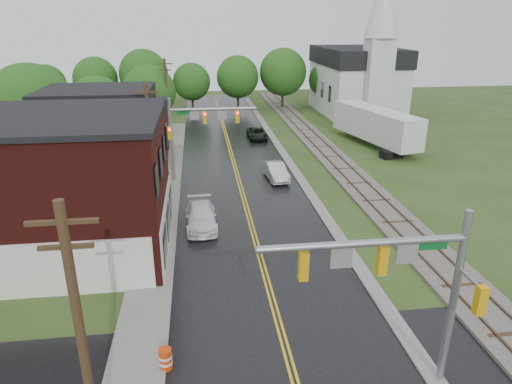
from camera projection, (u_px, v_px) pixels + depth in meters
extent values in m
cube|color=black|center=(235.00, 168.00, 43.08)|extent=(10.00, 90.00, 0.02)
cube|color=gray|center=(282.00, 152.00, 48.36)|extent=(0.80, 70.00, 0.12)
cube|color=gray|center=(166.00, 189.00, 37.71)|extent=(2.40, 50.00, 0.12)
cube|color=#47120F|center=(40.00, 189.00, 26.27)|extent=(14.00, 10.00, 8.00)
cube|color=silver|center=(167.00, 222.00, 27.99)|extent=(0.10, 9.50, 3.00)
cube|color=black|center=(27.00, 118.00, 24.80)|extent=(14.30, 10.30, 0.30)
cube|color=tan|center=(104.00, 151.00, 36.93)|extent=(8.00, 7.00, 6.40)
cube|color=#3F0F0C|center=(131.00, 136.00, 45.75)|extent=(7.00, 6.00, 4.40)
cube|color=silver|center=(355.00, 89.00, 67.40)|extent=(10.00, 16.00, 7.00)
cube|color=black|center=(358.00, 56.00, 65.73)|extent=(10.40, 16.40, 2.40)
cube|color=silver|center=(377.00, 82.00, 59.27)|extent=(3.20, 3.20, 11.00)
cube|color=#59544C|center=(324.00, 150.00, 48.87)|extent=(3.20, 80.00, 0.20)
cube|color=#4C3828|center=(318.00, 148.00, 48.74)|extent=(0.10, 80.00, 0.12)
cube|color=#4C3828|center=(331.00, 148.00, 48.91)|extent=(0.10, 80.00, 0.12)
cylinder|color=gray|center=(453.00, 302.00, 16.51)|extent=(0.28, 0.28, 7.20)
cylinder|color=gray|center=(363.00, 243.00, 15.16)|extent=(7.20, 0.26, 0.26)
cube|color=orange|center=(382.00, 261.00, 15.49)|extent=(0.32, 0.30, 1.05)
cube|color=orange|center=(303.00, 266.00, 15.17)|extent=(0.32, 0.30, 1.05)
cube|color=gray|center=(407.00, 254.00, 15.52)|extent=(0.75, 0.06, 0.75)
cube|color=gray|center=(342.00, 258.00, 15.25)|extent=(0.75, 0.06, 0.75)
cube|color=#0C5926|center=(428.00, 246.00, 15.52)|extent=(1.40, 0.04, 0.30)
cylinder|color=gray|center=(171.00, 141.00, 38.36)|extent=(0.28, 0.28, 7.20)
cylinder|color=gray|center=(213.00, 109.00, 37.86)|extent=(7.20, 0.26, 0.26)
cube|color=orange|center=(205.00, 118.00, 38.03)|extent=(0.32, 0.30, 1.05)
cube|color=orange|center=(237.00, 117.00, 38.35)|extent=(0.32, 0.30, 1.05)
cube|color=gray|center=(194.00, 115.00, 37.85)|extent=(0.75, 0.06, 0.75)
cube|color=gray|center=(222.00, 115.00, 38.13)|extent=(0.75, 0.06, 0.75)
cube|color=#0C5926|center=(185.00, 113.00, 37.68)|extent=(1.40, 0.04, 0.30)
sphere|color=#FF0C0C|center=(205.00, 114.00, 37.74)|extent=(0.20, 0.20, 0.20)
cylinder|color=#382616|center=(83.00, 348.00, 12.86)|extent=(0.28, 0.28, 9.00)
cube|color=#382616|center=(62.00, 222.00, 11.48)|extent=(1.80, 0.12, 0.12)
cube|color=#382616|center=(66.00, 247.00, 11.72)|extent=(1.40, 0.12, 0.12)
cylinder|color=#382616|center=(151.00, 146.00, 33.26)|extent=(0.28, 0.28, 9.00)
cube|color=#382616|center=(146.00, 92.00, 31.88)|extent=(1.80, 0.12, 0.12)
cube|color=#382616|center=(147.00, 102.00, 32.13)|extent=(1.40, 0.12, 0.12)
cylinder|color=#382616|center=(167.00, 98.00, 53.66)|extent=(0.28, 0.28, 9.00)
cube|color=#382616|center=(165.00, 64.00, 52.28)|extent=(1.80, 0.12, 0.12)
cube|color=#382616|center=(165.00, 70.00, 52.53)|extent=(1.40, 0.12, 0.12)
cylinder|color=black|center=(40.00, 152.00, 42.19)|extent=(0.36, 0.36, 3.42)
sphere|color=#264F16|center=(32.00, 106.00, 40.71)|extent=(7.60, 7.60, 7.60)
sphere|color=#264F16|center=(39.00, 115.00, 40.65)|extent=(5.32, 5.32, 5.32)
cylinder|color=black|center=(101.00, 134.00, 50.22)|extent=(0.36, 0.36, 2.70)
sphere|color=#264F16|center=(97.00, 104.00, 49.04)|extent=(6.00, 6.00, 6.00)
sphere|color=#264F16|center=(103.00, 109.00, 48.93)|extent=(4.20, 4.20, 4.20)
cylinder|color=black|center=(152.00, 121.00, 56.34)|extent=(0.36, 0.36, 2.88)
sphere|color=#264F16|center=(149.00, 92.00, 55.09)|extent=(6.40, 6.40, 6.40)
sphere|color=#264F16|center=(154.00, 97.00, 54.99)|extent=(4.48, 4.48, 4.48)
imported|color=black|center=(257.00, 134.00, 53.45)|extent=(2.16, 4.51, 1.24)
imported|color=silver|center=(276.00, 171.00, 39.86)|extent=(1.92, 4.48, 1.44)
imported|color=white|center=(201.00, 216.00, 30.75)|extent=(2.17, 5.02, 1.44)
cube|color=black|center=(391.00, 154.00, 46.12)|extent=(2.35, 1.66, 0.80)
cylinder|color=gray|center=(364.00, 135.00, 53.71)|extent=(0.16, 0.16, 0.80)
cube|color=silver|center=(375.00, 124.00, 49.95)|extent=(5.78, 13.40, 3.28)
cylinder|color=red|center=(166.00, 359.00, 18.21)|extent=(0.57, 0.57, 0.93)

